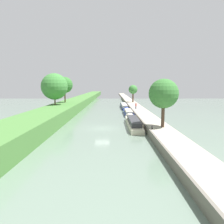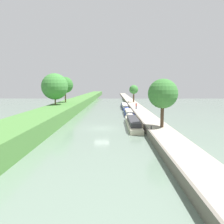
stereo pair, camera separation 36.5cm
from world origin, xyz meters
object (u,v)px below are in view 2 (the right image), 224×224
mooring_bollard_near (151,128)px  narrowboat_navy (124,106)px  narrowboat_blue (128,112)px  narrowboat_cream (133,122)px  person_walking (136,106)px  mooring_bollard_far (128,102)px

mooring_bollard_near → narrowboat_navy: bearing=92.7°
narrowboat_blue → mooring_bollard_near: bearing=-85.7°
narrowboat_blue → narrowboat_navy: narrowboat_navy is taller
narrowboat_cream → person_walking: person_walking is taller
person_walking → mooring_bollard_near: 25.49m
narrowboat_navy → mooring_bollard_far: mooring_bollard_far is taller
mooring_bollard_near → mooring_bollard_far: 46.22m
narrowboat_blue → narrowboat_navy: (-0.15, 16.06, 0.02)m
narrowboat_blue → mooring_bollard_far: bearing=85.9°
narrowboat_cream → narrowboat_navy: bearing=89.9°
person_walking → mooring_bollard_near: person_walking is taller
narrowboat_blue → narrowboat_cream: bearing=-90.9°
narrowboat_navy → mooring_bollard_near: 38.58m
mooring_bollard_near → narrowboat_blue: bearing=94.3°
narrowboat_cream → narrowboat_navy: size_ratio=0.89×
narrowboat_cream → narrowboat_blue: size_ratio=1.21×
narrowboat_cream → mooring_bollard_near: (1.92, -7.85, 0.62)m
narrowboat_blue → mooring_bollard_near: mooring_bollard_near is taller
narrowboat_cream → mooring_bollard_near: size_ratio=33.20×
person_walking → mooring_bollard_far: person_walking is taller
narrowboat_cream → person_walking: (2.48, 17.63, 1.27)m
narrowboat_cream → mooring_bollard_far: (1.92, 38.37, 0.62)m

